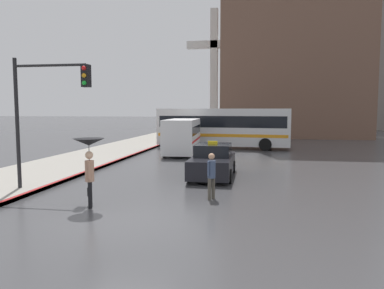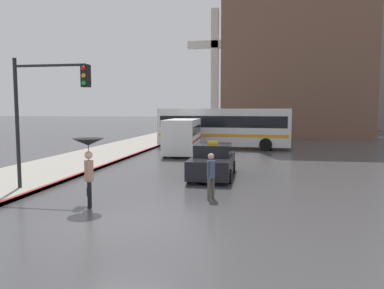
{
  "view_description": "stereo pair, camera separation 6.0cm",
  "coord_description": "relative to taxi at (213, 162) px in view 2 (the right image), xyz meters",
  "views": [
    {
      "loc": [
        3.57,
        -9.7,
        3.11
      ],
      "look_at": [
        0.49,
        8.26,
        1.4
      ],
      "focal_mm": 35.0,
      "sensor_mm": 36.0,
      "label": 1
    },
    {
      "loc": [
        3.62,
        -9.69,
        3.11
      ],
      "look_at": [
        0.49,
        8.26,
        1.4
      ],
      "focal_mm": 35.0,
      "sensor_mm": 36.0,
      "label": 2
    }
  ],
  "objects": [
    {
      "name": "traffic_light",
      "position": [
        -5.66,
        -4.3,
        2.78
      ],
      "size": [
        3.01,
        0.38,
        5.01
      ],
      "color": "black",
      "rests_on": "ground_plane"
    },
    {
      "name": "pedestrian_man",
      "position": [
        0.45,
        -4.32,
        0.23
      ],
      "size": [
        0.38,
        0.4,
        1.61
      ],
      "rotation": [
        0.0,
        0.0,
        -2.09
      ],
      "color": "#4C473D",
      "rests_on": "ground_plane"
    },
    {
      "name": "pedestrian_with_umbrella",
      "position": [
        -3.22,
        -6.06,
        1.06
      ],
      "size": [
        0.99,
        0.99,
        2.21
      ],
      "rotation": [
        0.0,
        0.0,
        1.95
      ],
      "color": "black",
      "rests_on": "ground_plane"
    },
    {
      "name": "taxi",
      "position": [
        0.0,
        0.0,
        0.0
      ],
      "size": [
        1.91,
        4.33,
        1.67
      ],
      "rotation": [
        0.0,
        0.0,
        3.14
      ],
      "color": "black",
      "rests_on": "ground_plane"
    },
    {
      "name": "monument_cross",
      "position": [
        -3.38,
        30.45,
        8.13
      ],
      "size": [
        6.84,
        0.9,
        15.55
      ],
      "color": "white",
      "rests_on": "ground_plane"
    },
    {
      "name": "building_tower_far",
      "position": [
        17.09,
        48.22,
        17.09
      ],
      "size": [
        11.38,
        11.61,
        35.57
      ],
      "color": "gray",
      "rests_on": "ground_plane"
    },
    {
      "name": "ground_plane",
      "position": [
        -1.63,
        -7.3,
        -0.7
      ],
      "size": [
        300.0,
        300.0,
        0.0
      ],
      "primitive_type": "plane",
      "color": "#424244"
    },
    {
      "name": "ambulance_van",
      "position": [
        -3.13,
        8.54,
        0.65
      ],
      "size": [
        2.34,
        5.8,
        2.43
      ],
      "rotation": [
        0.0,
        0.0,
        3.2
      ],
      "color": "white",
      "rests_on": "ground_plane"
    },
    {
      "name": "city_bus",
      "position": [
        -0.64,
        13.04,
        1.07
      ],
      "size": [
        10.7,
        3.44,
        3.18
      ],
      "rotation": [
        0.0,
        0.0,
        1.48
      ],
      "color": "silver",
      "rests_on": "ground_plane"
    }
  ]
}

